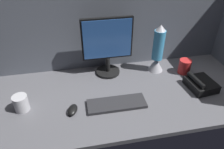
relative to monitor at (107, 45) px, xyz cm
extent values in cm
cube|color=#515156|center=(9.16, -25.12, -25.04)|extent=(180.00, 80.00, 3.00)
cube|color=#565B66|center=(9.16, 12.38, 7.89)|extent=(180.00, 5.00, 62.86)
cylinder|color=black|center=(0.00, -0.62, -22.64)|extent=(18.00, 18.00, 1.80)
cylinder|color=black|center=(0.00, -0.62, -16.24)|extent=(3.20, 3.20, 11.00)
cube|color=black|center=(0.00, 0.38, 4.60)|extent=(36.50, 2.40, 30.68)
cube|color=#264C8C|center=(0.00, -1.02, 4.60)|extent=(34.10, 0.60, 28.28)
cube|color=#262628|center=(-1.03, -37.52, -22.54)|extent=(37.11, 13.31, 2.00)
ellipsoid|color=black|center=(-28.47, -38.33, -21.84)|extent=(8.12, 10.80, 3.40)
cylinder|color=red|center=(57.27, -11.80, -18.05)|extent=(8.98, 8.98, 10.99)
cylinder|color=#B2B2B7|center=(-58.69, -30.13, -18.42)|extent=(8.89, 8.89, 10.25)
cone|color=#A5A5AD|center=(37.24, -3.97, -18.40)|extent=(11.32, 11.32, 10.29)
cylinder|color=#3F99CC|center=(37.24, -3.97, -1.94)|extent=(8.23, 8.23, 22.63)
cone|color=#A5A5AD|center=(37.24, -3.97, 11.44)|extent=(7.41, 7.41, 4.11)
cube|color=black|center=(60.08, -31.54, -20.74)|extent=(19.04, 20.80, 5.60)
cylinder|color=black|center=(55.40, -31.54, -16.34)|extent=(5.11, 17.35, 3.20)
camera|label=1|loc=(-23.18, -135.01, 69.65)|focal=34.29mm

